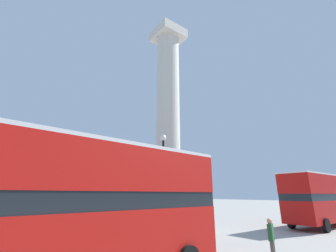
{
  "coord_description": "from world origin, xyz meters",
  "views": [
    {
      "loc": [
        -10.81,
        -14.52,
        2.7
      ],
      "look_at": [
        0.0,
        0.0,
        8.23
      ],
      "focal_mm": 24.0,
      "sensor_mm": 36.0,
      "label": 1
    }
  ],
  "objects_px": {
    "bus_a": "(71,204)",
    "pedestrian_near_lamp": "(271,237)",
    "monument_column": "(168,135)",
    "bus_b": "(322,197)",
    "street_lamp": "(163,183)"
  },
  "relations": [
    {
      "from": "bus_a",
      "to": "bus_b",
      "type": "bearing_deg",
      "value": -1.48
    },
    {
      "from": "monument_column",
      "to": "bus_b",
      "type": "bearing_deg",
      "value": -23.19
    },
    {
      "from": "bus_a",
      "to": "pedestrian_near_lamp",
      "type": "xyz_separation_m",
      "value": [
        7.85,
        -1.78,
        -1.45
      ]
    },
    {
      "from": "monument_column",
      "to": "bus_a",
      "type": "bearing_deg",
      "value": -141.92
    },
    {
      "from": "monument_column",
      "to": "bus_b",
      "type": "xyz_separation_m",
      "value": [
        13.25,
        -5.68,
        -4.98
      ]
    },
    {
      "from": "monument_column",
      "to": "bus_a",
      "type": "xyz_separation_m",
      "value": [
        -8.88,
        -6.96,
        -5.02
      ]
    },
    {
      "from": "monument_column",
      "to": "bus_a",
      "type": "relative_size",
      "value": 1.72
    },
    {
      "from": "street_lamp",
      "to": "pedestrian_near_lamp",
      "type": "bearing_deg",
      "value": -74.98
    },
    {
      "from": "bus_b",
      "to": "street_lamp",
      "type": "xyz_separation_m",
      "value": [
        -15.83,
        2.72,
        0.92
      ]
    },
    {
      "from": "pedestrian_near_lamp",
      "to": "bus_b",
      "type": "bearing_deg",
      "value": 172.47
    },
    {
      "from": "bus_b",
      "to": "pedestrian_near_lamp",
      "type": "bearing_deg",
      "value": -168.81
    },
    {
      "from": "street_lamp",
      "to": "pedestrian_near_lamp",
      "type": "distance_m",
      "value": 6.46
    },
    {
      "from": "street_lamp",
      "to": "pedestrian_near_lamp",
      "type": "relative_size",
      "value": 3.76
    },
    {
      "from": "monument_column",
      "to": "pedestrian_near_lamp",
      "type": "height_order",
      "value": "monument_column"
    },
    {
      "from": "monument_column",
      "to": "pedestrian_near_lamp",
      "type": "bearing_deg",
      "value": -96.72
    }
  ]
}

